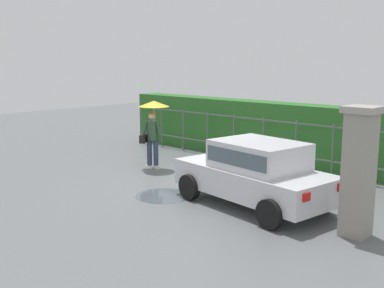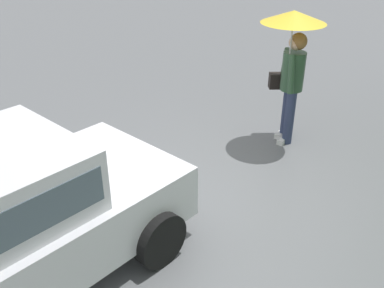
# 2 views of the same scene
# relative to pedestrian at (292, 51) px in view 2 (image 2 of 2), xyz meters

# --- Properties ---
(ground_plane) EXTENTS (40.00, 40.00, 0.00)m
(ground_plane) POSITION_rel_pedestrian_xyz_m (2.33, -0.36, -1.46)
(ground_plane) COLOR slate
(pedestrian) EXTENTS (0.92, 0.92, 2.05)m
(pedestrian) POSITION_rel_pedestrian_xyz_m (0.00, 0.00, 0.00)
(pedestrian) COLOR #2D3856
(pedestrian) RESTS_ON ground
(puddle_near) EXTENTS (1.34, 1.34, 0.00)m
(puddle_near) POSITION_rel_pedestrian_xyz_m (2.37, -1.80, -1.46)
(puddle_near) COLOR #4C545B
(puddle_near) RESTS_ON ground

